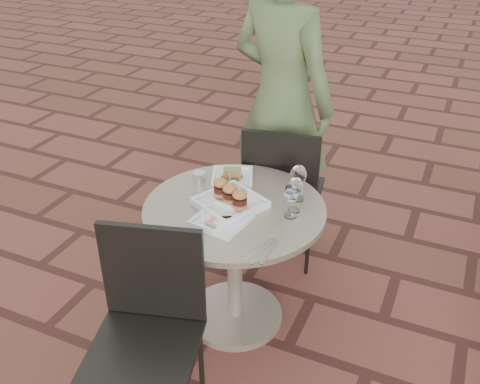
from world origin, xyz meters
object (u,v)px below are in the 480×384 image
at_px(plate_salmon, 232,176).
at_px(plate_tuna, 221,220).
at_px(cafe_table, 235,247).
at_px(chair_near, 148,316).
at_px(plate_sliders, 230,199).
at_px(diner, 282,101).
at_px(chair_far, 282,185).

bearing_deg(plate_salmon, plate_tuna, -72.37).
height_order(cafe_table, plate_tuna, plate_tuna).
bearing_deg(chair_near, plate_sliders, 68.95).
bearing_deg(plate_salmon, chair_near, -87.61).
distance_m(chair_near, plate_tuna, 0.56).
xyz_separation_m(diner, plate_salmon, (-0.05, -0.61, -0.22)).
xyz_separation_m(chair_far, plate_sliders, (-0.06, -0.60, 0.22)).
distance_m(plate_sliders, plate_tuna, 0.15).
xyz_separation_m(chair_far, plate_salmon, (-0.16, -0.35, 0.20)).
height_order(plate_salmon, plate_sliders, plate_sliders).
height_order(plate_sliders, plate_tuna, plate_sliders).
relative_size(chair_near, plate_salmon, 3.33).
relative_size(chair_far, chair_near, 1.00).
distance_m(chair_near, diner, 1.58).
bearing_deg(plate_tuna, cafe_table, 90.09).
height_order(plate_salmon, plate_tuna, plate_salmon).
distance_m(chair_far, plate_salmon, 0.43).
relative_size(plate_salmon, plate_sliders, 0.74).
height_order(chair_near, diner, diner).
distance_m(diner, plate_tuna, 1.04).
bearing_deg(plate_sliders, chair_far, 84.27).
bearing_deg(diner, plate_sliders, 110.10).
bearing_deg(plate_sliders, cafe_table, 2.17).
xyz_separation_m(chair_far, diner, (-0.12, 0.26, 0.42)).
distance_m(cafe_table, chair_far, 0.60).
relative_size(cafe_table, plate_sliders, 2.37).
xyz_separation_m(cafe_table, plate_salmon, (-0.13, 0.25, 0.26)).
distance_m(cafe_table, plate_sliders, 0.29).
xyz_separation_m(chair_far, chair_near, (-0.13, -1.26, 0.00)).
height_order(chair_far, plate_salmon, chair_far).
bearing_deg(diner, cafe_table, 111.59).
distance_m(cafe_table, chair_near, 0.68).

